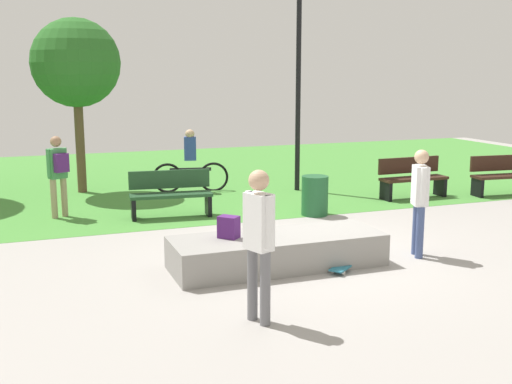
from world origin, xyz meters
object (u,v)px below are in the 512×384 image
trash_bin (315,196)px  park_bench_far_left (412,177)px  concrete_ledge (277,251)px  skater_performing_trick (259,234)px  lamp_post (298,68)px  pedestrian_with_backpack (58,169)px  cyclist_on_bicycle (190,165)px  backpack_on_ledge (229,227)px  skater_watching (420,195)px  park_bench_far_right (171,193)px  tree_young_birch (76,64)px  skateboard_by_ledge (346,264)px  park_bench_center_lawn (504,174)px

trash_bin → park_bench_far_left: bearing=16.7°
concrete_ledge → skater_performing_trick: bearing=-118.0°
lamp_post → pedestrian_with_backpack: (-5.56, -1.07, -1.96)m
skater_performing_trick → cyclist_on_bicycle: skater_performing_trick is taller
lamp_post → cyclist_on_bicycle: lamp_post is taller
backpack_on_ledge → lamp_post: bearing=103.4°
skater_watching → park_bench_far_right: skater_watching is taller
backpack_on_ledge → park_bench_far_left: size_ratio=0.20×
tree_young_birch → cyclist_on_bicycle: tree_young_birch is taller
concrete_ledge → cyclist_on_bicycle: size_ratio=1.75×
skater_watching → trash_bin: skater_watching is taller
backpack_on_ledge → skateboard_by_ledge: (1.61, -0.57, -0.57)m
lamp_post → cyclist_on_bicycle: 3.44m
concrete_ledge → backpack_on_ledge: size_ratio=9.77×
lamp_post → trash_bin: (-0.77, -2.60, -2.52)m
tree_young_birch → trash_bin: 6.42m
skateboard_by_ledge → trash_bin: 3.53m
concrete_ledge → cyclist_on_bicycle: (0.30, 6.26, 0.40)m
park_bench_far_left → cyclist_on_bicycle: bearing=151.0°
lamp_post → cyclist_on_bicycle: bearing=162.6°
cyclist_on_bicycle → pedestrian_with_backpack: bearing=-149.4°
skater_watching → cyclist_on_bicycle: (-1.94, 6.51, -0.34)m
park_bench_center_lawn → lamp_post: bearing=153.0°
skater_performing_trick → pedestrian_with_backpack: bearing=106.1°
lamp_post → trash_bin: size_ratio=6.18×
cyclist_on_bicycle → lamp_post: bearing=-17.4°
park_bench_far_right → pedestrian_with_backpack: pedestrian_with_backpack is taller
skater_performing_trick → park_bench_center_lawn: skater_performing_trick is taller
skater_watching → park_bench_far_right: bearing=126.8°
park_bench_far_right → park_bench_center_lawn: size_ratio=1.00×
skateboard_by_ledge → park_bench_far_right: park_bench_far_right is taller
skater_performing_trick → skater_watching: (3.24, 1.61, -0.07)m
park_bench_far_right → park_bench_center_lawn: bearing=-3.2°
skater_watching → park_bench_far_right: (-2.99, 3.99, -0.49)m
park_bench_far_left → skater_watching: bearing=-123.0°
tree_young_birch → trash_bin: tree_young_birch is taller
skater_performing_trick → skater_watching: 3.61m
skater_watching → park_bench_far_left: skater_watching is taller
concrete_ledge → tree_young_birch: (-2.16, 7.03, 2.77)m
park_bench_far_left → park_bench_far_right: (-5.58, -0.00, 0.00)m
backpack_on_ledge → park_bench_far_left: park_bench_far_left is taller
skater_performing_trick → skater_watching: skater_performing_trick is taller
park_bench_center_lawn → tree_young_birch: bearing=157.9°
lamp_post → trash_bin: 3.70m
concrete_ledge → pedestrian_with_backpack: pedestrian_with_backpack is taller
park_bench_center_lawn → pedestrian_with_backpack: (-9.85, 1.11, 0.48)m
concrete_ledge → skater_watching: bearing=-6.6°
backpack_on_ledge → park_bench_far_right: size_ratio=0.20×
park_bench_far_left → trash_bin: park_bench_far_left is taller
park_bench_far_left → skater_performing_trick: bearing=-136.1°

